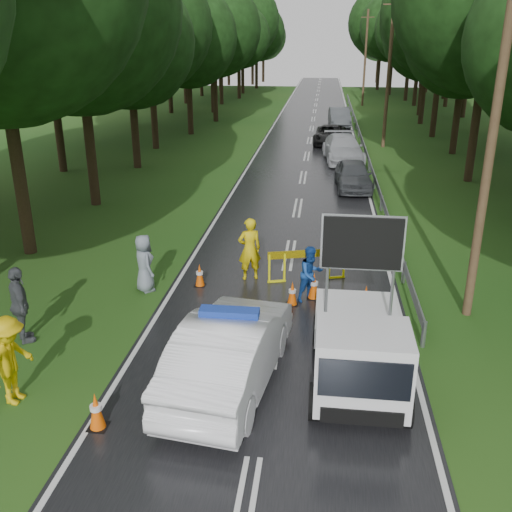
# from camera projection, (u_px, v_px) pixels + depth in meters

# --- Properties ---
(ground) EXTENTS (160.00, 160.00, 0.00)m
(ground) POSITION_uv_depth(u_px,v_px,m) (275.00, 338.00, 14.63)
(ground) COLOR #1B4A15
(ground) RESTS_ON ground
(road) EXTENTS (7.00, 140.00, 0.02)m
(road) POSITION_uv_depth(u_px,v_px,m) (310.00, 141.00, 42.43)
(road) COLOR black
(road) RESTS_ON ground
(guardrail) EXTENTS (0.12, 60.06, 0.70)m
(guardrail) POSITION_uv_depth(u_px,v_px,m) (360.00, 135.00, 41.53)
(guardrail) COLOR gray
(guardrail) RESTS_ON ground
(utility_pole_near) EXTENTS (1.40, 0.24, 10.00)m
(utility_pole_near) POSITION_uv_depth(u_px,v_px,m) (493.00, 131.00, 14.10)
(utility_pole_near) COLOR #4A3522
(utility_pole_near) RESTS_ON ground
(utility_pole_mid) EXTENTS (1.40, 0.24, 10.00)m
(utility_pole_mid) POSITION_uv_depth(u_px,v_px,m) (389.00, 71.00, 38.20)
(utility_pole_mid) COLOR #4A3522
(utility_pole_mid) RESTS_ON ground
(utility_pole_far) EXTENTS (1.40, 0.24, 10.00)m
(utility_pole_far) POSITION_uv_depth(u_px,v_px,m) (365.00, 58.00, 62.29)
(utility_pole_far) COLOR #4A3522
(utility_pole_far) RESTS_ON ground
(police_sedan) EXTENTS (2.47, 5.32, 1.86)m
(police_sedan) POSITION_uv_depth(u_px,v_px,m) (230.00, 351.00, 12.40)
(police_sedan) COLOR white
(police_sedan) RESTS_ON ground
(work_truck) EXTENTS (2.04, 4.49, 3.56)m
(work_truck) POSITION_uv_depth(u_px,v_px,m) (359.00, 348.00, 12.30)
(work_truck) COLOR gray
(work_truck) RESTS_ON ground
(barrier) EXTENTS (2.43, 0.74, 1.04)m
(barrier) POSITION_uv_depth(u_px,v_px,m) (307.00, 258.00, 17.81)
(barrier) COLOR #EFEC0D
(barrier) RESTS_ON ground
(officer) EXTENTS (0.87, 0.73, 2.03)m
(officer) POSITION_uv_depth(u_px,v_px,m) (250.00, 249.00, 17.85)
(officer) COLOR yellow
(officer) RESTS_ON ground
(civilian) EXTENTS (1.02, 1.00, 1.66)m
(civilian) POSITION_uv_depth(u_px,v_px,m) (311.00, 274.00, 16.46)
(civilian) COLOR #18469E
(civilian) RESTS_ON ground
(bystander_left) EXTENTS (0.86, 1.34, 1.97)m
(bystander_left) POSITION_uv_depth(u_px,v_px,m) (10.00, 360.00, 11.77)
(bystander_left) COLOR gold
(bystander_left) RESTS_ON ground
(bystander_mid) EXTENTS (1.11, 1.23, 2.01)m
(bystander_mid) POSITION_uv_depth(u_px,v_px,m) (20.00, 305.00, 14.14)
(bystander_mid) COLOR #474A4F
(bystander_mid) RESTS_ON ground
(bystander_right) EXTENTS (0.97, 1.03, 1.78)m
(bystander_right) POSITION_uv_depth(u_px,v_px,m) (144.00, 263.00, 17.09)
(bystander_right) COLOR gray
(bystander_right) RESTS_ON ground
(queue_car_first) EXTENTS (1.93, 4.33, 1.45)m
(queue_car_first) POSITION_uv_depth(u_px,v_px,m) (353.00, 175.00, 28.69)
(queue_car_first) COLOR #3C4044
(queue_car_first) RESTS_ON ground
(queue_car_second) EXTENTS (2.74, 5.64, 1.58)m
(queue_car_second) POSITION_uv_depth(u_px,v_px,m) (343.00, 149.00, 35.15)
(queue_car_second) COLOR #AEB0B6
(queue_car_second) RESTS_ON ground
(queue_car_third) EXTENTS (2.50, 4.93, 1.34)m
(queue_car_third) POSITION_uv_depth(u_px,v_px,m) (330.00, 135.00, 40.83)
(queue_car_third) COLOR black
(queue_car_third) RESTS_ON ground
(queue_car_fourth) EXTENTS (1.98, 4.89, 1.58)m
(queue_car_fourth) POSITION_uv_depth(u_px,v_px,m) (339.00, 117.00, 48.91)
(queue_car_fourth) COLOR #44484D
(queue_car_fourth) RESTS_ON ground
(cone_near_left) EXTENTS (0.38, 0.38, 0.81)m
(cone_near_left) POSITION_uv_depth(u_px,v_px,m) (96.00, 411.00, 11.13)
(cone_near_left) COLOR black
(cone_near_left) RESTS_ON ground
(cone_center) EXTENTS (0.35, 0.35, 0.73)m
(cone_center) POSITION_uv_depth(u_px,v_px,m) (292.00, 294.00, 16.32)
(cone_center) COLOR black
(cone_center) RESTS_ON ground
(cone_far) EXTENTS (0.39, 0.39, 0.83)m
(cone_far) POSITION_uv_depth(u_px,v_px,m) (314.00, 286.00, 16.71)
(cone_far) COLOR black
(cone_far) RESTS_ON ground
(cone_left_mid) EXTENTS (0.35, 0.35, 0.74)m
(cone_left_mid) POSITION_uv_depth(u_px,v_px,m) (200.00, 275.00, 17.57)
(cone_left_mid) COLOR black
(cone_left_mid) RESTS_ON ground
(cone_right) EXTENTS (0.35, 0.35, 0.73)m
(cone_right) POSITION_uv_depth(u_px,v_px,m) (366.00, 298.00, 16.06)
(cone_right) COLOR black
(cone_right) RESTS_ON ground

